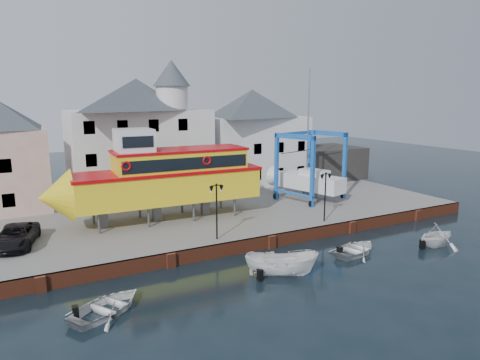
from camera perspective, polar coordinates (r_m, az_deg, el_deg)
name	(u,v)px	position (r m, az deg, el deg)	size (l,w,h in m)	color
ground	(271,248)	(33.08, 4.20, -9.04)	(140.00, 140.00, 0.00)	black
hardstanding	(212,209)	(42.22, -3.75, -3.87)	(44.00, 22.00, 1.00)	slate
quay_wall	(271,241)	(33.00, 4.11, -8.17)	(44.00, 0.47, 1.00)	maroon
building_white_main	(140,136)	(46.36, -13.18, 5.79)	(14.00, 8.30, 14.00)	silver
building_white_right	(252,137)	(52.23, 1.61, 5.81)	(12.00, 8.00, 11.20)	silver
shed_dark	(326,162)	(56.66, 11.44, 2.33)	(8.00, 7.00, 4.00)	#262422
lamp_post_left	(217,197)	(31.06, -3.15, -2.31)	(1.12, 0.32, 4.20)	black
lamp_post_right	(326,184)	(36.29, 11.33, -0.57)	(1.12, 0.32, 4.20)	black
tour_boat	(156,178)	(36.34, -11.13, 0.28)	(18.08, 4.82, 7.82)	#59595E
travel_lift	(304,177)	(44.87, 8.55, 0.44)	(7.21, 8.96, 13.13)	#14419E
van	(16,236)	(34.09, -27.73, -6.63)	(2.44, 5.30, 1.47)	black
motorboat_a	(281,276)	(28.34, 5.52, -12.59)	(1.77, 4.70, 1.82)	silver
motorboat_b	(356,253)	(33.12, 15.23, -9.38)	(3.00, 4.20, 0.87)	silver
motorboat_c	(436,246)	(36.75, 24.70, -7.98)	(3.21, 3.71, 1.96)	silver
motorboat_d	(108,312)	(24.94, -17.22, -16.50)	(3.14, 4.40, 0.91)	silver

